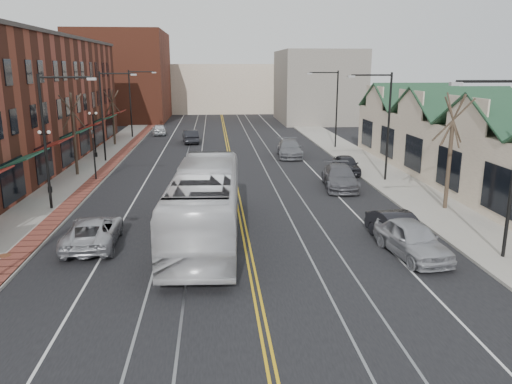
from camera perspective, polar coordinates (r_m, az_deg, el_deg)
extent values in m
plane|color=black|center=(16.71, 1.11, -16.62)|extent=(160.00, 160.00, 0.00)
cube|color=gray|center=(36.83, -21.25, -0.14)|extent=(4.00, 120.00, 0.15)
cube|color=gray|center=(37.81, 16.22, 0.62)|extent=(4.00, 120.00, 0.15)
cube|color=#C1AD95|center=(39.94, 24.53, 3.87)|extent=(8.00, 36.00, 4.60)
cube|color=brown|center=(85.52, -15.00, 12.64)|extent=(14.00, 18.00, 14.00)
cube|color=#C1AD95|center=(99.37, -4.08, 11.77)|extent=(22.00, 14.00, 9.00)
cube|color=slate|center=(81.04, 7.04, 11.88)|extent=(12.00, 16.00, 11.00)
cylinder|color=black|center=(32.18, -22.98, 5.17)|extent=(0.16, 0.16, 8.00)
cylinder|color=black|center=(31.44, -21.00, 12.15)|extent=(3.00, 0.12, 0.12)
cube|color=#999999|center=(31.08, -18.27, 12.17)|extent=(0.50, 0.25, 0.15)
cylinder|color=black|center=(47.54, -17.15, 8.22)|extent=(0.16, 0.16, 8.00)
cylinder|color=black|center=(47.05, -15.66, 12.91)|extent=(3.00, 0.12, 0.12)
cube|color=#999999|center=(46.80, -13.80, 12.89)|extent=(0.50, 0.25, 0.15)
cylinder|color=black|center=(63.22, -14.15, 9.73)|extent=(0.16, 0.16, 8.00)
cylinder|color=black|center=(62.85, -12.98, 13.25)|extent=(3.00, 0.12, 0.12)
cube|color=#999999|center=(62.67, -11.58, 13.23)|extent=(0.50, 0.25, 0.15)
cylinder|color=black|center=(23.33, 25.26, 11.37)|extent=(3.00, 0.12, 0.12)
cube|color=#999999|center=(22.63, 21.88, 11.39)|extent=(0.50, 0.25, 0.15)
cylinder|color=black|center=(38.80, 14.90, 7.17)|extent=(0.16, 0.16, 8.00)
cylinder|color=black|center=(38.07, 13.08, 12.89)|extent=(3.00, 0.12, 0.12)
cube|color=#999999|center=(37.64, 10.84, 12.84)|extent=(0.50, 0.25, 0.15)
cylinder|color=black|center=(54.05, 9.20, 9.30)|extent=(0.16, 0.16, 8.00)
cylinder|color=black|center=(53.54, 7.77, 13.38)|extent=(3.00, 0.12, 0.12)
cube|color=#999999|center=(53.23, 6.14, 13.31)|extent=(0.50, 0.25, 0.15)
cylinder|color=black|center=(37.00, -22.48, 0.25)|extent=(0.28, 0.28, 0.40)
cylinder|color=black|center=(36.64, -22.74, 2.98)|extent=(0.14, 0.14, 4.00)
cube|color=black|center=(36.35, -23.04, 6.08)|extent=(0.60, 0.06, 0.06)
sphere|color=white|center=(36.42, -23.52, 6.28)|extent=(0.24, 0.24, 0.24)
sphere|color=white|center=(36.24, -22.61, 6.34)|extent=(0.24, 0.24, 0.24)
cylinder|color=black|center=(50.25, -17.82, 4.07)|extent=(0.28, 0.28, 0.40)
cylinder|color=black|center=(49.98, -17.98, 6.10)|extent=(0.14, 0.14, 4.00)
cube|color=black|center=(49.77, -18.15, 8.38)|extent=(0.60, 0.06, 0.06)
sphere|color=white|center=(49.82, -18.50, 8.53)|extent=(0.24, 0.24, 0.24)
sphere|color=white|center=(49.69, -17.82, 8.57)|extent=(0.24, 0.24, 0.24)
cylinder|color=#382B21|center=(42.16, -20.00, 5.18)|extent=(0.24, 0.24, 4.90)
cylinder|color=#382B21|center=(41.88, -20.29, 8.63)|extent=(0.58, 1.37, 2.90)
cylinder|color=#382B21|center=(41.88, -20.29, 8.63)|extent=(1.60, 0.66, 2.78)
cylinder|color=#382B21|center=(41.88, -20.29, 8.63)|extent=(0.53, 1.23, 2.96)
cylinder|color=#382B21|center=(41.88, -20.29, 8.63)|extent=(1.69, 1.03, 2.64)
cylinder|color=#382B21|center=(41.88, -20.29, 8.63)|extent=(1.78, 1.29, 2.48)
cylinder|color=#382B21|center=(57.66, -15.96, 7.51)|extent=(0.24, 0.24, 4.55)
cylinder|color=#382B21|center=(57.46, -16.12, 9.86)|extent=(0.55, 1.28, 2.69)
cylinder|color=#382B21|center=(57.46, -16.12, 9.86)|extent=(1.49, 0.62, 2.58)
cylinder|color=#382B21|center=(57.46, -16.12, 9.86)|extent=(0.50, 1.15, 2.75)
cylinder|color=#382B21|center=(57.46, -16.12, 9.86)|extent=(1.57, 0.97, 2.45)
cylinder|color=#382B21|center=(57.46, -16.12, 9.86)|extent=(1.66, 1.20, 2.30)
cylinder|color=#382B21|center=(32.09, 21.17, 2.82)|extent=(0.24, 0.24, 5.25)
cylinder|color=#382B21|center=(31.71, 21.60, 7.65)|extent=(0.61, 1.46, 3.10)
cylinder|color=#382B21|center=(31.71, 21.60, 7.65)|extent=(1.70, 0.70, 2.97)
cylinder|color=#382B21|center=(31.71, 21.60, 7.65)|extent=(0.56, 1.31, 3.17)
cylinder|color=#382B21|center=(31.71, 21.60, 7.65)|extent=(1.80, 1.10, 2.82)
cylinder|color=#382B21|center=(31.71, 21.60, 7.65)|extent=(1.90, 1.37, 2.65)
cylinder|color=#592D19|center=(25.69, -26.85, -6.51)|extent=(0.60, 0.60, 0.02)
cylinder|color=black|center=(39.92, -17.98, 3.65)|extent=(0.12, 0.12, 3.20)
imported|color=black|center=(39.66, -18.17, 6.13)|extent=(0.18, 0.15, 0.90)
imported|color=silver|center=(25.14, -5.78, -1.34)|extent=(3.86, 13.53, 3.73)
imported|color=#ADAEB5|center=(25.68, -18.12, -4.31)|extent=(2.65, 5.33, 1.45)
imported|color=#A7A8AF|center=(24.16, 17.43, -5.16)|extent=(2.59, 5.09, 1.66)
imported|color=black|center=(25.72, 15.97, -4.07)|extent=(2.17, 4.71, 1.50)
imported|color=#56575D|center=(36.47, 9.57, 1.70)|extent=(2.89, 5.82, 1.62)
imported|color=#222328|center=(41.66, 10.29, 3.11)|extent=(1.90, 4.38, 1.47)
imported|color=black|center=(58.13, -7.50, 6.32)|extent=(2.14, 4.75, 1.51)
imported|color=slate|center=(48.69, 3.84, 4.98)|extent=(2.66, 5.78, 1.64)
imported|color=silver|center=(65.78, -11.01, 7.04)|extent=(2.20, 4.33, 1.41)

